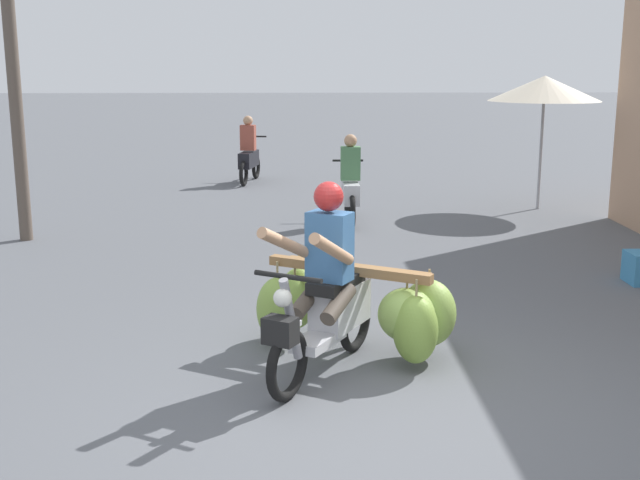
# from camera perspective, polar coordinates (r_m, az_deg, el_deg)

# --- Properties ---
(ground_plane) EXTENTS (120.00, 120.00, 0.00)m
(ground_plane) POSITION_cam_1_polar(r_m,az_deg,el_deg) (5.97, 4.33, -12.36)
(ground_plane) COLOR #56595E
(motorbike_main_loaded) EXTENTS (1.85, 1.95, 1.58)m
(motorbike_main_loaded) POSITION_cam_1_polar(r_m,az_deg,el_deg) (6.85, 2.30, -4.59)
(motorbike_main_loaded) COLOR black
(motorbike_main_loaded) RESTS_ON ground
(motorbike_distant_ahead_left) EXTENTS (0.56, 1.61, 1.40)m
(motorbike_distant_ahead_left) POSITION_cam_1_polar(r_m,az_deg,el_deg) (17.01, -5.03, 5.93)
(motorbike_distant_ahead_left) COLOR black
(motorbike_distant_ahead_left) RESTS_ON ground
(motorbike_distant_ahead_right) EXTENTS (0.50, 1.62, 1.40)m
(motorbike_distant_ahead_right) POSITION_cam_1_polar(r_m,az_deg,el_deg) (12.71, 2.13, 3.73)
(motorbike_distant_ahead_right) COLOR black
(motorbike_distant_ahead_right) RESTS_ON ground
(market_umbrella_near_shop) EXTENTS (1.88, 1.88, 2.27)m
(market_umbrella_near_shop) POSITION_cam_1_polar(r_m,az_deg,el_deg) (14.30, 15.54, 10.25)
(market_umbrella_near_shop) COLOR #99999E
(market_umbrella_near_shop) RESTS_ON ground
(utility_pole) EXTENTS (0.18, 0.18, 5.48)m
(utility_pole) POSITION_cam_1_polar(r_m,az_deg,el_deg) (12.07, -20.95, 12.82)
(utility_pole) COLOR brown
(utility_pole) RESTS_ON ground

